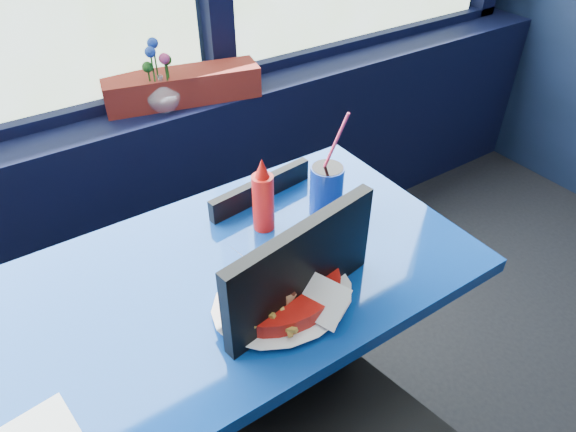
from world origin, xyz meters
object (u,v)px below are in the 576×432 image
object	(u,v)px
ketchup_bottle	(263,198)
near_table	(238,320)
chair_near_front	(322,394)
food_basket	(285,289)
chair_near_back	(252,248)
soda_cup	(326,189)
flower_vase	(162,89)
planter_box	(183,86)

from	to	relation	value
ketchup_bottle	near_table	bearing A→B (deg)	-144.97
chair_near_front	food_basket	bearing A→B (deg)	81.27
near_table	chair_near_back	world-z (taller)	chair_near_back
chair_near_back	soda_cup	xyz separation A→B (m)	(0.11, -0.26, 0.36)
near_table	ketchup_bottle	xyz separation A→B (m)	(0.16, 0.11, 0.28)
chair_near_front	chair_near_back	distance (m)	0.66
flower_vase	food_basket	size ratio (longest dim) A/B	0.78
ketchup_bottle	soda_cup	xyz separation A→B (m)	(0.18, -0.04, -0.02)
planter_box	ketchup_bottle	size ratio (longest dim) A/B	2.58
near_table	ketchup_bottle	world-z (taller)	ketchup_bottle
ketchup_bottle	flower_vase	bearing A→B (deg)	88.05
food_basket	flower_vase	bearing A→B (deg)	92.10
chair_near_front	chair_near_back	bearing A→B (deg)	64.61
chair_near_back	planter_box	size ratio (longest dim) A/B	1.45
near_table	planter_box	distance (m)	0.95
chair_near_front	planter_box	xyz separation A→B (m)	(0.21, 1.16, 0.29)
planter_box	soda_cup	xyz separation A→B (m)	(0.07, -0.79, -0.03)
chair_near_back	ketchup_bottle	distance (m)	0.44
near_table	chair_near_back	bearing A→B (deg)	54.94
food_basket	chair_near_back	bearing A→B (deg)	79.10
planter_box	soda_cup	distance (m)	0.79
ketchup_bottle	chair_near_front	bearing A→B (deg)	-103.65
food_basket	soda_cup	bearing A→B (deg)	47.46
near_table	soda_cup	size ratio (longest dim) A/B	3.83
ketchup_bottle	chair_near_back	bearing A→B (deg)	71.00
flower_vase	chair_near_back	bearing A→B (deg)	-84.13
flower_vase	soda_cup	xyz separation A→B (m)	(0.16, -0.76, -0.05)
chair_near_back	planter_box	bearing A→B (deg)	-101.42
chair_near_front	planter_box	distance (m)	1.22
planter_box	flower_vase	xyz separation A→B (m)	(-0.09, -0.03, 0.02)
chair_near_back	food_basket	xyz separation A→B (m)	(-0.18, -0.48, 0.32)
chair_near_back	flower_vase	size ratio (longest dim) A/B	3.18
flower_vase	ketchup_bottle	world-z (taller)	flower_vase
soda_cup	food_basket	bearing A→B (deg)	-142.04
near_table	chair_near_front	world-z (taller)	chair_near_front
chair_near_back	flower_vase	xyz separation A→B (m)	(-0.05, 0.50, 0.41)
planter_box	food_basket	size ratio (longest dim) A/B	1.71
chair_near_back	food_basket	size ratio (longest dim) A/B	2.47
chair_near_front	planter_box	size ratio (longest dim) A/B	1.74
flower_vase	soda_cup	distance (m)	0.78
food_basket	ketchup_bottle	distance (m)	0.29
near_table	flower_vase	distance (m)	0.90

